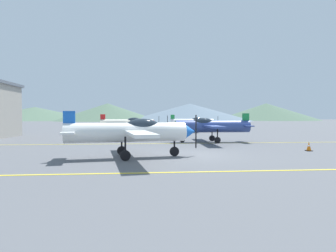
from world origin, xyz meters
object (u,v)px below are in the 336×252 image
object	(u,v)px
airplane_near	(132,132)
airplane_far	(129,123)
airplane_mid	(209,126)
airplane_back	(194,122)
traffic_cone_front	(309,146)

from	to	relation	value
airplane_near	airplane_far	world-z (taller)	same
airplane_mid	airplane_far	size ratio (longest dim) A/B	1.00
airplane_back	traffic_cone_front	size ratio (longest dim) A/B	14.01
airplane_near	traffic_cone_front	distance (m)	11.34
airplane_far	traffic_cone_front	xyz separation A→B (m)	(12.12, -17.71, -1.10)
airplane_mid	airplane_far	xyz separation A→B (m)	(-7.27, 10.96, 0.00)
airplane_near	airplane_far	bearing A→B (deg)	92.93
airplane_far	traffic_cone_front	bearing A→B (deg)	-55.60
airplane_back	traffic_cone_front	distance (m)	24.89
airplane_near	traffic_cone_front	world-z (taller)	airplane_near
airplane_mid	airplane_back	xyz separation A→B (m)	(1.93, 17.95, 0.00)
airplane_far	airplane_back	size ratio (longest dim) A/B	1.00
airplane_mid	traffic_cone_front	xyz separation A→B (m)	(4.85, -6.74, -1.10)
airplane_far	airplane_back	xyz separation A→B (m)	(9.20, 6.98, 0.00)
airplane_back	traffic_cone_front	world-z (taller)	airplane_back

